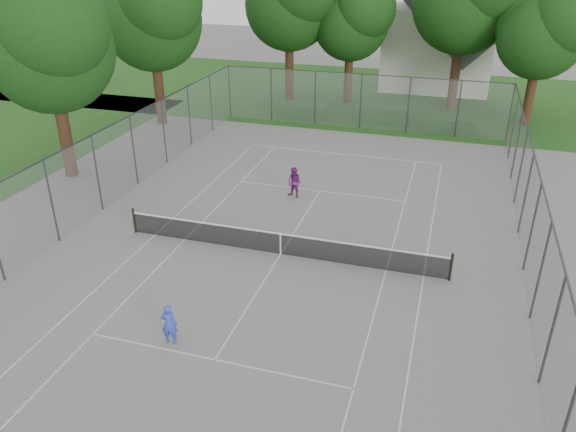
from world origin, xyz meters
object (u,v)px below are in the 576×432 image
(girl_player, at_px, (169,324))
(woman_player, at_px, (294,183))
(house, at_px, (439,35))
(tennis_net, at_px, (281,243))

(girl_player, xyz_separation_m, woman_player, (0.58, 11.44, 0.05))
(house, bearing_deg, girl_player, -98.63)
(tennis_net, distance_m, house, 30.46)
(tennis_net, height_order, house, house)
(house, bearing_deg, tennis_net, -97.35)
(tennis_net, bearing_deg, house, 82.65)
(girl_player, bearing_deg, house, -110.90)
(girl_player, height_order, woman_player, woman_player)
(house, distance_m, girl_player, 36.61)
(tennis_net, relative_size, girl_player, 9.39)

